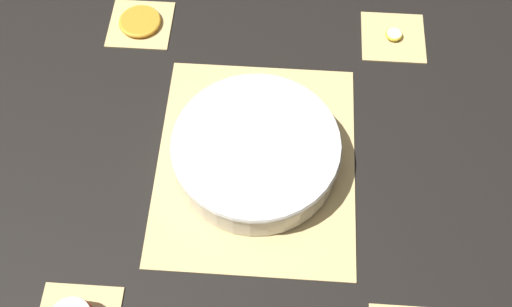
{
  "coord_description": "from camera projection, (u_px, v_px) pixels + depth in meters",
  "views": [
    {
      "loc": [
        0.53,
        0.04,
        0.98
      ],
      "look_at": [
        0.0,
        0.0,
        0.03
      ],
      "focal_mm": 42.0,
      "sensor_mm": 36.0,
      "label": 1
    }
  ],
  "objects": [
    {
      "name": "coaster_mat_far_left",
      "position": [
        393.0,
        37.0,
        1.26
      ],
      "size": [
        0.13,
        0.13,
        0.01
      ],
      "color": "#D6B775",
      "rests_on": "ground_plane"
    },
    {
      "name": "banana_coin_single",
      "position": [
        394.0,
        34.0,
        1.25
      ],
      "size": [
        0.04,
        0.04,
        0.01
      ],
      "color": "#F4EABC",
      "rests_on": "coaster_mat_far_left"
    },
    {
      "name": "ground_plane",
      "position": [
        256.0,
        162.0,
        1.11
      ],
      "size": [
        6.0,
        6.0,
        0.0
      ],
      "primitive_type": "plane",
      "color": "black"
    },
    {
      "name": "bamboo_mat_center",
      "position": [
        256.0,
        162.0,
        1.11
      ],
      "size": [
        0.44,
        0.36,
        0.01
      ],
      "color": "#D6B775",
      "rests_on": "ground_plane"
    },
    {
      "name": "fruit_salad_bowl",
      "position": [
        256.0,
        150.0,
        1.07
      ],
      "size": [
        0.3,
        0.3,
        0.07
      ],
      "color": "silver",
      "rests_on": "bamboo_mat_center"
    },
    {
      "name": "orange_slice_whole",
      "position": [
        140.0,
        21.0,
        1.27
      ],
      "size": [
        0.09,
        0.09,
        0.01
      ],
      "color": "orange",
      "rests_on": "coaster_mat_near_left"
    },
    {
      "name": "coaster_mat_near_left",
      "position": [
        140.0,
        24.0,
        1.27
      ],
      "size": [
        0.13,
        0.13,
        0.01
      ],
      "color": "#D6B775",
      "rests_on": "ground_plane"
    }
  ]
}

